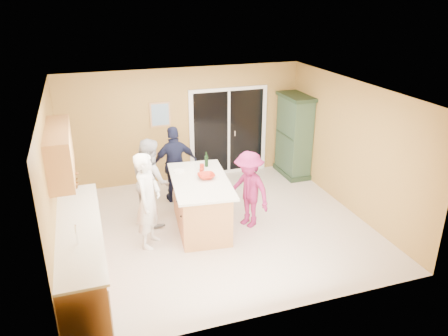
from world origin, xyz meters
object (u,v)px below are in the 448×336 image
object	(u,v)px
woman_grey	(151,181)
woman_navy	(175,164)
woman_white	(148,201)
woman_magenta	(249,189)
kitchen_island	(201,205)
green_hutch	(294,137)

from	to	relation	value
woman_grey	woman_navy	xyz separation A→B (m)	(0.63, 0.74, -0.02)
woman_navy	woman_white	bearing A→B (deg)	61.25
woman_grey	woman_magenta	world-z (taller)	woman_grey
kitchen_island	green_hutch	bearing A→B (deg)	38.66
woman_white	woman_magenta	xyz separation A→B (m)	(1.87, 0.11, -0.12)
kitchen_island	woman_grey	size ratio (longest dim) A/B	1.17
green_hutch	woman_white	world-z (taller)	green_hutch
woman_white	woman_magenta	world-z (taller)	woman_white
kitchen_island	woman_magenta	size ratio (longest dim) A/B	1.33
kitchen_island	green_hutch	xyz separation A→B (m)	(2.79, 1.79, 0.49)
woman_white	woman_navy	world-z (taller)	woman_white
woman_grey	green_hutch	bearing A→B (deg)	-82.31
woman_magenta	green_hutch	bearing A→B (deg)	109.63
woman_grey	woman_magenta	size ratio (longest dim) A/B	1.13
kitchen_island	green_hutch	size ratio (longest dim) A/B	1.00
woman_white	woman_navy	bearing A→B (deg)	3.19
green_hutch	woman_white	xyz separation A→B (m)	(-3.79, -2.09, -0.10)
kitchen_island	woman_navy	bearing A→B (deg)	104.31
green_hutch	woman_navy	distance (m)	3.02
woman_white	woman_navy	size ratio (longest dim) A/B	1.05
woman_navy	woman_magenta	xyz separation A→B (m)	(1.06, -1.48, -0.08)
kitchen_island	woman_navy	distance (m)	1.34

